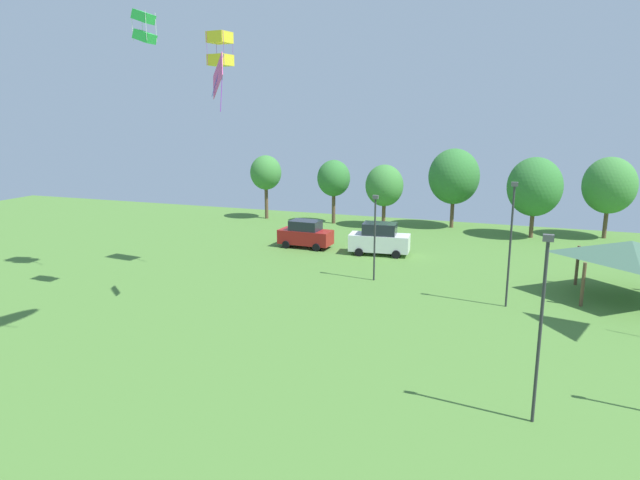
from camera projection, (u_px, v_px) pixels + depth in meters
The scene contains 15 objects.
kite_flying_0 at pixel (144, 27), 30.29m from camera, with size 1.07×0.96×1.76m.
kite_flying_1 at pixel (218, 76), 29.05m from camera, with size 1.60×1.84×2.36m.
kite_flying_2 at pixel (220, 49), 36.28m from camera, with size 1.40×1.41×4.95m.
parked_car_leftmost at pixel (306, 234), 47.13m from camera, with size 4.44×2.21×2.28m.
parked_car_second_from_left at pixel (379, 239), 44.75m from camera, with size 4.83×2.44×2.53m.
park_pavilion at pixel (631, 249), 33.49m from camera, with size 6.74×5.76×3.60m.
light_post_0 at pixel (541, 320), 19.80m from camera, with size 0.36×0.20×6.94m.
light_post_1 at pixel (511, 239), 32.05m from camera, with size 0.36×0.20×7.21m.
light_post_2 at pixel (375, 233), 37.38m from camera, with size 0.36×0.20×5.72m.
treeline_tree_0 at pixel (266, 173), 59.38m from camera, with size 3.25×3.25×6.64m.
treeline_tree_1 at pixel (334, 178), 56.76m from camera, with size 3.28×3.28×6.39m.
treeline_tree_2 at pixel (384, 186), 55.03m from camera, with size 3.66×3.66×6.09m.
treeline_tree_3 at pixel (454, 177), 54.57m from camera, with size 4.83×4.83×7.64m.
treeline_tree_4 at pixel (535, 187), 50.15m from camera, with size 4.73×4.73×7.17m.
treeline_tree_5 at pixel (609, 185), 49.87m from camera, with size 4.52×4.52×7.21m.
Camera 1 is at (2.86, 1.09, 10.92)m, focal length 32.00 mm.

